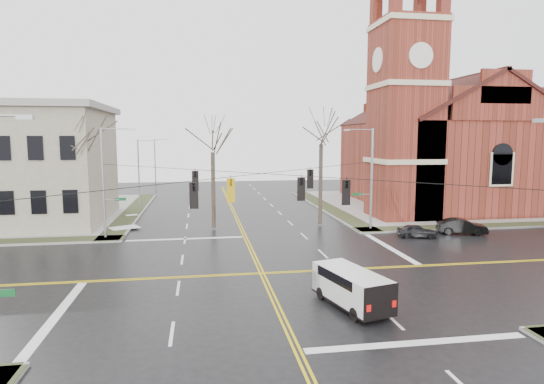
{
  "coord_description": "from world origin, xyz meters",
  "views": [
    {
      "loc": [
        -3.67,
        -27.07,
        8.38
      ],
      "look_at": [
        1.59,
        6.0,
        4.33
      ],
      "focal_mm": 30.0,
      "sensor_mm": 36.0,
      "label": 1
    }
  ],
  "objects": [
    {
      "name": "road_markings",
      "position": [
        0.0,
        0.0,
        0.01
      ],
      "size": [
        100.0,
        100.0,
        0.01
      ],
      "color": "gold",
      "rests_on": "ground"
    },
    {
      "name": "signal_pole_ne",
      "position": [
        11.32,
        11.5,
        4.95
      ],
      "size": [
        2.75,
        0.22,
        9.0
      ],
      "color": "gray",
      "rests_on": "ground"
    },
    {
      "name": "tree_nw_near",
      "position": [
        -2.51,
        14.14,
        7.49
      ],
      "size": [
        4.0,
        4.0,
        10.33
      ],
      "color": "#382D24",
      "rests_on": "ground"
    },
    {
      "name": "ground",
      "position": [
        0.0,
        0.0,
        0.0
      ],
      "size": [
        120.0,
        120.0,
        0.0
      ],
      "primitive_type": "plane",
      "color": "black",
      "rests_on": "ground"
    },
    {
      "name": "streetlight_north_b",
      "position": [
        -10.65,
        48.0,
        4.47
      ],
      "size": [
        2.3,
        0.2,
        8.0
      ],
      "color": "gray",
      "rests_on": "ground"
    },
    {
      "name": "span_wires",
      "position": [
        0.0,
        0.0,
        6.2
      ],
      "size": [
        23.02,
        23.02,
        0.03
      ],
      "color": "black",
      "rests_on": "ground"
    },
    {
      "name": "streetlight_north_a",
      "position": [
        -10.65,
        28.0,
        4.47
      ],
      "size": [
        2.3,
        0.2,
        8.0
      ],
      "color": "gray",
      "rests_on": "ground"
    },
    {
      "name": "traffic_signals",
      "position": [
        -0.0,
        -0.67,
        5.45
      ],
      "size": [
        8.21,
        8.26,
        1.3
      ],
      "color": "black",
      "rests_on": "ground"
    },
    {
      "name": "sidewalks",
      "position": [
        0.0,
        0.0,
        0.08
      ],
      "size": [
        80.0,
        80.0,
        0.17
      ],
      "color": "gray",
      "rests_on": "ground"
    },
    {
      "name": "signal_pole_nw",
      "position": [
        -11.32,
        11.5,
        4.95
      ],
      "size": [
        2.75,
        0.22,
        9.0
      ],
      "color": "gray",
      "rests_on": "ground"
    },
    {
      "name": "parked_car_b",
      "position": [
        18.72,
        8.64,
        0.68
      ],
      "size": [
        4.36,
        2.66,
        1.36
      ],
      "primitive_type": "imported",
      "rotation": [
        0.0,
        0.0,
        1.25
      ],
      "color": "black",
      "rests_on": "ground"
    },
    {
      "name": "church",
      "position": [
        24.76,
        24.78,
        8.43
      ],
      "size": [
        24.28,
        27.48,
        27.5
      ],
      "color": "maroon",
      "rests_on": "ground"
    },
    {
      "name": "tree_nw_far",
      "position": [
        -13.83,
        13.28,
        7.63
      ],
      "size": [
        4.0,
        4.0,
        10.52
      ],
      "color": "#382D24",
      "rests_on": "ground"
    },
    {
      "name": "civic_building_a",
      "position": [
        -22.0,
        20.0,
        5.5
      ],
      "size": [
        18.0,
        14.0,
        11.0
      ],
      "primitive_type": "cube",
      "color": "gray",
      "rests_on": "ground"
    },
    {
      "name": "tree_ne",
      "position": [
        7.53,
        14.23,
        8.24
      ],
      "size": [
        4.0,
        4.0,
        11.39
      ],
      "color": "#382D24",
      "rests_on": "ground"
    },
    {
      "name": "cargo_van",
      "position": [
        3.57,
        -6.06,
        1.08
      ],
      "size": [
        3.01,
        5.08,
        1.82
      ],
      "rotation": [
        0.0,
        0.0,
        0.26
      ],
      "color": "white",
      "rests_on": "ground"
    },
    {
      "name": "parked_car_a",
      "position": [
        14.24,
        8.03,
        0.55
      ],
      "size": [
        3.46,
        2.1,
        1.1
      ],
      "primitive_type": "imported",
      "rotation": [
        0.0,
        0.0,
        1.31
      ],
      "color": "black",
      "rests_on": "ground"
    }
  ]
}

